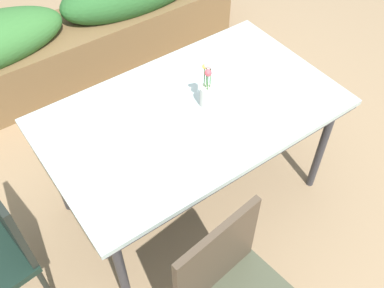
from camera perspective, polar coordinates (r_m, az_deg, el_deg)
The scene contains 4 objects.
ground_plane at distance 2.84m, azimuth 0.96°, elevation -6.77°, with size 12.00×12.00×0.00m, color #9E7F5B.
dining_table at distance 2.30m, azimuth -0.00°, elevation 3.47°, with size 1.54×0.93×0.76m.
flower_vase at distance 2.23m, azimuth 1.91°, elevation 7.02°, with size 0.07×0.07×0.28m.
planter_box at distance 3.61m, azimuth -15.83°, elevation 13.30°, with size 2.83×0.55×0.76m.
Camera 1 is at (-0.98, -1.29, 2.33)m, focal length 40.96 mm.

